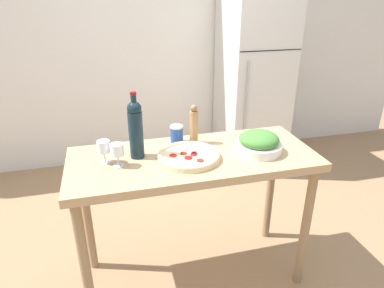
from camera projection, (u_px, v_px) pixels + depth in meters
ground_plane at (193, 273)px, 2.39m from camera, size 14.00×14.00×0.00m
wall_back at (146, 43)px, 3.57m from camera, size 6.40×0.06×2.60m
refrigerator at (252, 83)px, 3.62m from camera, size 0.63×0.73×1.80m
prep_counter at (193, 173)px, 2.06m from camera, size 1.45×0.61×0.92m
wine_bottle at (136, 128)px, 1.92m from camera, size 0.08×0.08×0.39m
wine_glass_near at (117, 151)px, 1.86m from camera, size 0.07×0.07×0.13m
wine_glass_far at (104, 148)px, 1.89m from camera, size 0.07×0.07×0.13m
pepper_mill at (194, 125)px, 2.13m from camera, size 0.05×0.05×0.25m
salad_bowl at (259, 143)px, 2.04m from camera, size 0.28×0.28×0.13m
homemade_pizza at (189, 156)px, 1.96m from camera, size 0.36×0.36×0.04m
salt_canister at (177, 134)px, 2.16m from camera, size 0.08×0.08×0.11m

